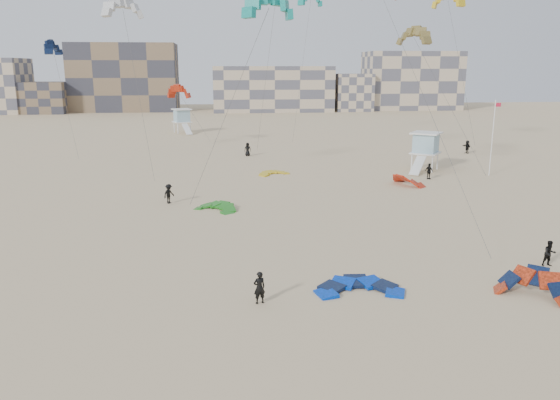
{
  "coord_description": "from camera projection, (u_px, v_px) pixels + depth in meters",
  "views": [
    {
      "loc": [
        -3.64,
        -22.11,
        11.63
      ],
      "look_at": [
        -0.71,
        6.0,
        4.75
      ],
      "focal_mm": 35.0,
      "sensor_mm": 36.0,
      "label": 1
    }
  ],
  "objects": [
    {
      "name": "kite_ground_red_far",
      "position": [
        407.0,
        185.0,
        55.58
      ],
      "size": [
        4.97,
        4.86,
        3.37
      ],
      "primitive_type": null,
      "rotation": [
        0.57,
        0.0,
        1.95
      ],
      "color": "red",
      "rests_on": "ground"
    },
    {
      "name": "kite_fly_teal_a",
      "position": [
        269.0,
        8.0,
        36.78
      ],
      "size": [
        8.33,
        6.27,
        15.66
      ],
      "rotation": [
        0.0,
        0.0,
        0.38
      ],
      "color": "#15A090",
      "rests_on": "ground"
    },
    {
      "name": "condo_fill_left",
      "position": [
        44.0,
        98.0,
        142.22
      ],
      "size": [
        12.0,
        10.0,
        8.0
      ],
      "primitive_type": "cube",
      "color": "brown",
      "rests_on": "ground"
    },
    {
      "name": "condo_fill_right",
      "position": [
        352.0,
        92.0,
        150.23
      ],
      "size": [
        10.0,
        10.0,
        10.0
      ],
      "primitive_type": "cube",
      "color": "#BEA98B",
      "rests_on": "ground"
    },
    {
      "name": "kite_ground_orange",
      "position": [
        532.0,
        296.0,
        28.48
      ],
      "size": [
        5.21,
        5.21,
        3.7
      ],
      "primitive_type": null,
      "rotation": [
        0.77,
        0.0,
        -0.73
      ],
      "color": "#FF3F1A",
      "rests_on": "ground"
    },
    {
      "name": "kite_fly_olive",
      "position": [
        414.0,
        38.0,
        57.25
      ],
      "size": [
        8.79,
        8.89,
        15.26
      ],
      "rotation": [
        0.0,
        0.0,
        -0.87
      ],
      "color": "brown",
      "rests_on": "ground"
    },
    {
      "name": "kite_fly_yellow",
      "position": [
        448.0,
        1.0,
        70.41
      ],
      "size": [
        8.58,
        5.89,
        20.55
      ],
      "rotation": [
        0.0,
        0.0,
        -0.84
      ],
      "color": "#CAC20B",
      "rests_on": "ground"
    },
    {
      "name": "kite_ground_yellow",
      "position": [
        273.0,
        174.0,
        61.05
      ],
      "size": [
        4.37,
        4.46,
        0.84
      ],
      "primitive_type": null,
      "rotation": [
        0.1,
        0.0,
        0.44
      ],
      "color": "#CAC20B",
      "rests_on": "ground"
    },
    {
      "name": "kitesurfer_d",
      "position": [
        429.0,
        171.0,
        58.19
      ],
      "size": [
        0.9,
        1.06,
        1.7
      ],
      "primitive_type": "imported",
      "rotation": [
        0.0,
        0.0,
        2.16
      ],
      "color": "black",
      "rests_on": "ground"
    },
    {
      "name": "kitesurfer_c",
      "position": [
        169.0,
        194.0,
        47.81
      ],
      "size": [
        1.21,
        1.26,
        1.72
      ],
      "primitive_type": "imported",
      "rotation": [
        0.0,
        0.0,
        0.85
      ],
      "color": "black",
      "rests_on": "ground"
    },
    {
      "name": "kitesurfer_b",
      "position": [
        550.0,
        254.0,
        32.66
      ],
      "size": [
        0.78,
        0.61,
        1.58
      ],
      "primitive_type": "imported",
      "rotation": [
        0.0,
        0.0,
        -0.02
      ],
      "color": "black",
      "rests_on": "ground"
    },
    {
      "name": "condo_east",
      "position": [
        411.0,
        81.0,
        155.19
      ],
      "size": [
        26.0,
        14.0,
        16.0
      ],
      "primitive_type": "cube",
      "color": "#BEA98B",
      "rests_on": "ground"
    },
    {
      "name": "kitesurfer_e",
      "position": [
        248.0,
        149.0,
        73.52
      ],
      "size": [
        0.95,
        0.69,
        1.81
      ],
      "primitive_type": "imported",
      "rotation": [
        0.0,
        0.0,
        0.14
      ],
      "color": "black",
      "rests_on": "ground"
    },
    {
      "name": "lifeguard_tower_near",
      "position": [
        425.0,
        151.0,
        63.16
      ],
      "size": [
        4.34,
        6.61,
        4.4
      ],
      "rotation": [
        0.0,
        0.0,
        -0.62
      ],
      "color": "white",
      "rests_on": "ground"
    },
    {
      "name": "ground",
      "position": [
        310.0,
        334.0,
        24.49
      ],
      "size": [
        320.0,
        320.0,
        0.0
      ],
      "primitive_type": "plane",
      "color": "tan",
      "rests_on": "ground"
    },
    {
      "name": "kite_fly_grey",
      "position": [
        123.0,
        10.0,
        48.53
      ],
      "size": [
        4.88,
        4.94,
        17.12
      ],
      "rotation": [
        0.0,
        0.0,
        0.53
      ],
      "color": "white",
      "rests_on": "ground"
    },
    {
      "name": "kite_ground_green",
      "position": [
        216.0,
        210.0,
        45.81
      ],
      "size": [
        5.23,
        5.28,
        1.83
      ],
      "primitive_type": null,
      "rotation": [
        0.25,
        0.0,
        -0.66
      ],
      "color": "#21791F",
      "rests_on": "ground"
    },
    {
      "name": "kitesurfer_f",
      "position": [
        467.0,
        147.0,
        75.84
      ],
      "size": [
        0.8,
        1.75,
        1.82
      ],
      "primitive_type": "imported",
      "rotation": [
        0.0,
        0.0,
        -1.41
      ],
      "color": "black",
      "rests_on": "ground"
    },
    {
      "name": "condo_mid",
      "position": [
        272.0,
        89.0,
        149.71
      ],
      "size": [
        32.0,
        16.0,
        12.0
      ],
      "primitive_type": "cube",
      "color": "#BEA98B",
      "rests_on": "ground"
    },
    {
      "name": "kite_ground_blue",
      "position": [
        359.0,
        291.0,
        29.17
      ],
      "size": [
        4.48,
        4.69,
        1.17
      ],
      "primitive_type": null,
      "rotation": [
        0.11,
        0.0,
        -0.06
      ],
      "color": "#0032F5",
      "rests_on": "ground"
    },
    {
      "name": "condo_west_b",
      "position": [
        125.0,
        77.0,
        148.85
      ],
      "size": [
        28.0,
        14.0,
        18.0
      ],
      "primitive_type": "cube",
      "color": "brown",
      "rests_on": "ground"
    },
    {
      "name": "flagpole",
      "position": [
        493.0,
        137.0,
        59.32
      ],
      "size": [
        0.67,
        0.1,
        8.26
      ],
      "color": "white",
      "rests_on": "ground"
    },
    {
      "name": "kite_fly_navy",
      "position": [
        53.0,
        49.0,
        65.01
      ],
      "size": [
        4.48,
        4.84,
        13.97
      ],
      "rotation": [
        0.0,
        0.0,
        1.45
      ],
      "color": "#0C1E3F",
      "rests_on": "ground"
    },
    {
      "name": "kite_fly_teal_b",
      "position": [
        311.0,
        0.0,
        81.37
      ],
      "size": [
        5.83,
        8.41,
        21.52
      ],
      "rotation": [
        0.0,
        0.0,
        0.4
      ],
      "color": "#15A090",
      "rests_on": "ground"
    },
    {
      "name": "kitesurfer_main",
      "position": [
        259.0,
        288.0,
        27.45
      ],
      "size": [
        0.72,
        0.58,
        1.7
      ],
      "primitive_type": "imported",
      "rotation": [
        0.0,
        0.0,
        3.45
      ],
      "color": "black",
      "rests_on": "ground"
    },
    {
      "name": "lifeguard_tower_far",
      "position": [
        182.0,
        121.0,
        99.41
      ],
      "size": [
        3.97,
        6.45,
        4.35
      ],
      "rotation": [
        0.0,
        0.0,
        0.36
      ],
      "color": "white",
      "rests_on": "ground"
    },
    {
      "name": "kite_fly_red",
      "position": [
        179.0,
        93.0,
        80.84
      ],
      "size": [
        7.14,
        5.3,
        8.49
      ],
      "rotation": [
        0.0,
        0.0,
        2.51
      ],
      "color": "red",
      "rests_on": "ground"
    }
  ]
}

